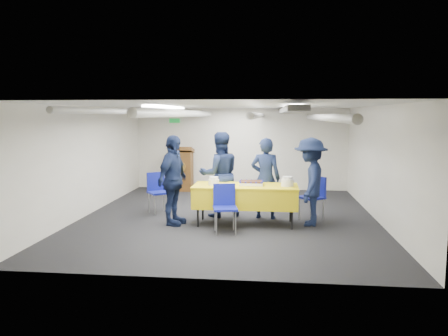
# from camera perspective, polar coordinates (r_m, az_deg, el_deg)

# --- Properties ---
(ground) EXTENTS (7.00, 7.00, 0.00)m
(ground) POSITION_cam_1_polar(r_m,az_deg,el_deg) (9.17, 0.60, -6.38)
(ground) COLOR black
(ground) RESTS_ON ground
(room_shell) EXTENTS (6.00, 7.00, 2.30)m
(room_shell) POSITION_cam_1_polar(r_m,az_deg,el_deg) (9.32, 1.43, 5.09)
(room_shell) COLOR silver
(room_shell) RESTS_ON ground
(serving_table) EXTENTS (2.01, 0.84, 0.77)m
(serving_table) POSITION_cam_1_polar(r_m,az_deg,el_deg) (8.45, 2.81, -3.66)
(serving_table) COLOR black
(serving_table) RESTS_ON ground
(sheet_cake) EXTENTS (0.47, 0.36, 0.08)m
(sheet_cake) POSITION_cam_1_polar(r_m,az_deg,el_deg) (8.44, 3.58, -1.95)
(sheet_cake) COLOR white
(sheet_cake) RESTS_ON serving_table
(plate_stack_left) EXTENTS (0.21, 0.21, 0.16)m
(plate_stack_left) POSITION_cam_1_polar(r_m,az_deg,el_deg) (8.41, -1.35, -1.74)
(plate_stack_left) COLOR white
(plate_stack_left) RESTS_ON serving_table
(plate_stack_right) EXTENTS (0.23, 0.23, 0.18)m
(plate_stack_right) POSITION_cam_1_polar(r_m,az_deg,el_deg) (8.35, 8.28, -1.79)
(plate_stack_right) COLOR white
(plate_stack_right) RESTS_ON serving_table
(podium) EXTENTS (0.62, 0.53, 1.25)m
(podium) POSITION_cam_1_polar(r_m,az_deg,el_deg) (12.27, -5.45, -0.11)
(podium) COLOR brown
(podium) RESTS_ON ground
(chair_near) EXTENTS (0.49, 0.49, 0.87)m
(chair_near) POSITION_cam_1_polar(r_m,az_deg,el_deg) (7.91, 0.09, -4.59)
(chair_near) COLOR gray
(chair_near) RESTS_ON ground
(chair_right) EXTENTS (0.59, 0.59, 0.87)m
(chair_right) POSITION_cam_1_polar(r_m,az_deg,el_deg) (9.08, 11.76, -3.24)
(chair_right) COLOR gray
(chair_right) RESTS_ON ground
(chair_left) EXTENTS (0.59, 0.59, 0.87)m
(chair_left) POSITION_cam_1_polar(r_m,az_deg,el_deg) (9.60, -8.67, -2.62)
(chair_left) COLOR gray
(chair_left) RESTS_ON ground
(sailor_a) EXTENTS (0.65, 0.47, 1.66)m
(sailor_a) POSITION_cam_1_polar(r_m,az_deg,el_deg) (8.94, 5.44, -1.34)
(sailor_a) COLOR #0E1733
(sailor_a) RESTS_ON ground
(sailor_b) EXTENTS (1.03, 0.92, 1.77)m
(sailor_b) POSITION_cam_1_polar(r_m,az_deg,el_deg) (9.07, -0.57, -0.85)
(sailor_b) COLOR #0E1733
(sailor_b) RESTS_ON ground
(sailor_c) EXTENTS (0.66, 1.09, 1.73)m
(sailor_c) POSITION_cam_1_polar(r_m,az_deg,el_deg) (8.43, -6.69, -1.60)
(sailor_c) COLOR #0E1733
(sailor_c) RESTS_ON ground
(sailor_d) EXTENTS (0.79, 1.18, 1.69)m
(sailor_d) POSITION_cam_1_polar(r_m,az_deg,el_deg) (8.51, 11.20, -1.76)
(sailor_d) COLOR #0E1733
(sailor_d) RESTS_ON ground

